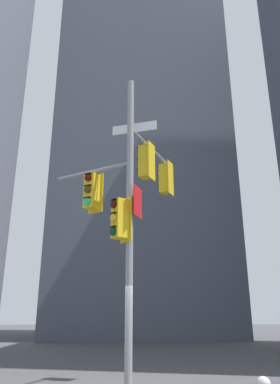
# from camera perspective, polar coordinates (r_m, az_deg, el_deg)

# --- Properties ---
(building_mid_block) EXTENTS (14.90, 14.90, 43.19)m
(building_mid_block) POSITION_cam_1_polar(r_m,az_deg,el_deg) (39.45, 0.04, 11.67)
(building_mid_block) COLOR #4C5460
(building_mid_block) RESTS_ON ground
(signal_pole_assembly) EXTENTS (3.65, 2.98, 8.28)m
(signal_pole_assembly) POSITION_cam_1_polar(r_m,az_deg,el_deg) (10.24, -1.31, -0.69)
(signal_pole_assembly) COLOR gray
(signal_pole_assembly) RESTS_ON ground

